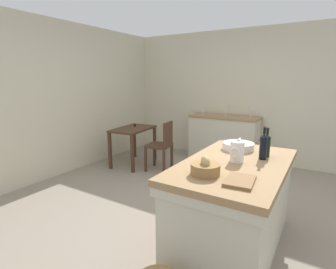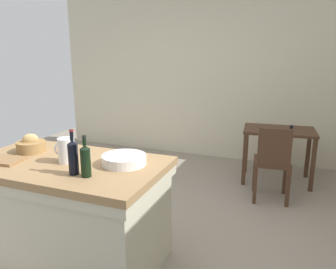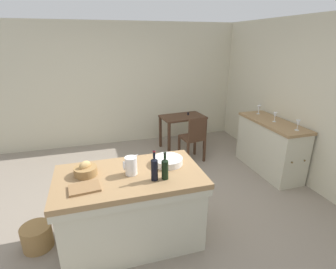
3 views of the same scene
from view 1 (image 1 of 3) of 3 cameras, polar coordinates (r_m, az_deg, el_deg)
ground_plane at (r=3.45m, az=4.78°, el=-16.50°), size 6.76×6.76×0.00m
wall_back at (r=4.80m, az=-24.05°, el=6.92°), size 5.32×0.12×2.60m
wall_right at (r=5.49m, az=17.49°, el=7.94°), size 0.12×5.20×2.60m
island_table at (r=2.72m, az=14.06°, el=-13.97°), size 1.58×0.90×0.87m
side_cabinet at (r=5.40m, az=11.99°, el=-0.81°), size 0.52×1.38×0.93m
writing_desk at (r=5.07m, az=-7.62°, el=0.14°), size 0.95×0.65×0.77m
wooden_chair at (r=4.70m, az=-1.36°, el=-2.13°), size 0.45×0.45×0.90m
pitcher at (r=2.56m, az=14.85°, el=-3.58°), size 0.17×0.13×0.24m
wash_bowl at (r=3.02m, az=15.07°, el=-2.45°), size 0.35×0.35×0.08m
bread_basket at (r=2.19m, az=8.15°, el=-7.25°), size 0.24×0.24×0.16m
cutting_board at (r=2.10m, az=15.41°, el=-9.70°), size 0.31×0.24×0.02m
wine_bottle_dark at (r=2.81m, az=20.71°, el=-2.15°), size 0.07×0.07×0.30m
wine_bottle_amber at (r=2.71m, az=20.10°, el=-2.39°), size 0.07×0.07×0.33m
wine_glass_far_left at (r=5.21m, az=17.56°, el=4.80°), size 0.07×0.07×0.16m
wine_glass_left at (r=5.30m, az=12.46°, el=5.20°), size 0.07×0.07×0.16m
wine_glass_middle at (r=5.51m, az=7.60°, el=5.64°), size 0.07×0.07×0.16m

